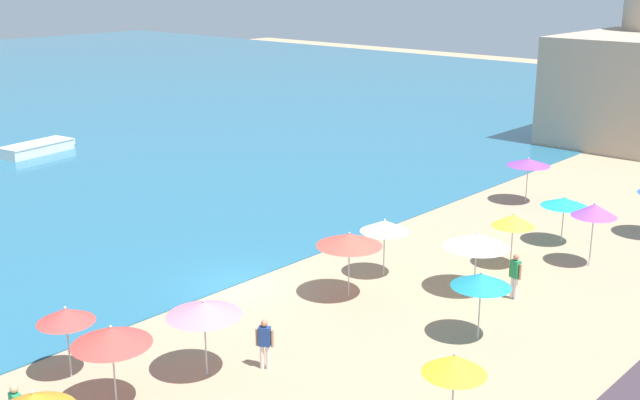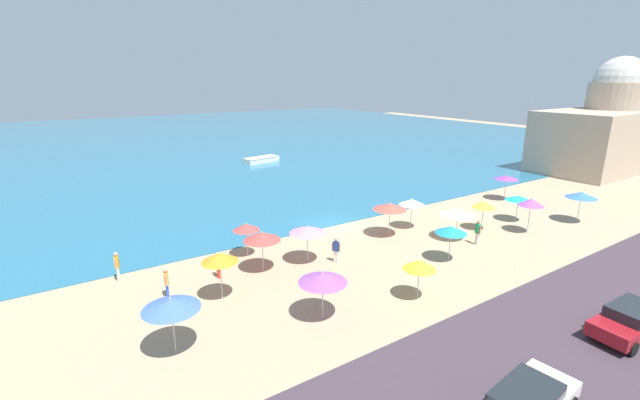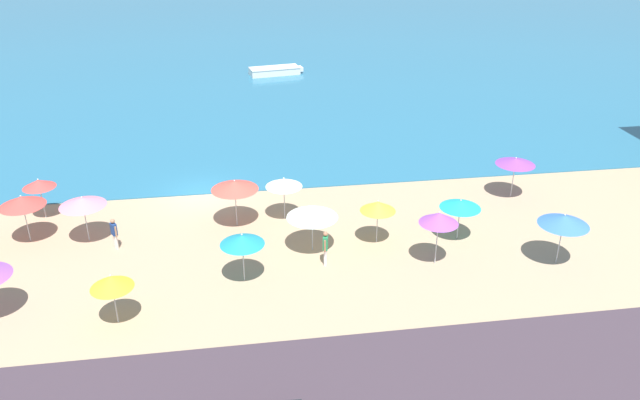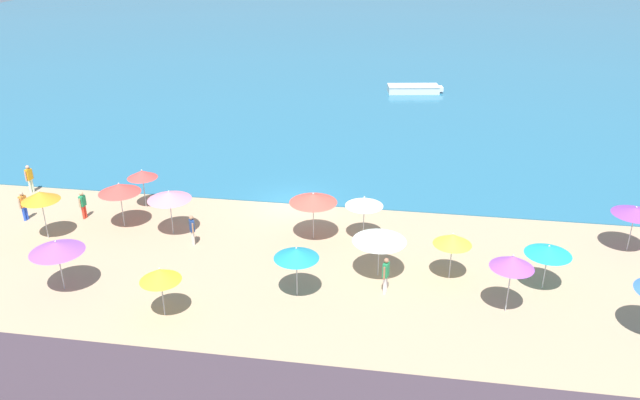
% 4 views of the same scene
% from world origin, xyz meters
% --- Properties ---
extents(ground_plane, '(160.00, 160.00, 0.00)m').
position_xyz_m(ground_plane, '(0.00, 0.00, 0.00)').
color(ground_plane, tan).
extents(sea, '(150.00, 110.00, 0.05)m').
position_xyz_m(sea, '(0.00, 55.00, 0.03)').
color(sea, '#266686').
rests_on(sea, ground_plane).
extents(coastal_road, '(80.00, 8.00, 0.06)m').
position_xyz_m(coastal_road, '(0.00, -18.00, 0.03)').
color(coastal_road, '#3D3039').
rests_on(coastal_road, ground_plane).
extents(beach_umbrella_0, '(2.21, 2.21, 2.54)m').
position_xyz_m(beach_umbrella_0, '(-8.38, -4.20, 2.22)').
color(beach_umbrella_0, '#B2B2B7').
rests_on(beach_umbrella_0, ground_plane).
extents(beach_umbrella_1, '(2.05, 2.05, 2.19)m').
position_xyz_m(beach_umbrella_1, '(12.92, -7.12, 1.92)').
color(beach_umbrella_1, '#B2B2B7').
rests_on(beach_umbrella_1, ground_plane).
extents(beach_umbrella_2, '(2.21, 2.21, 2.43)m').
position_xyz_m(beach_umbrella_2, '(17.68, -2.84, 2.18)').
color(beach_umbrella_2, '#B2B2B7').
rests_on(beach_umbrella_2, ground_plane).
extents(beach_umbrella_3, '(1.72, 1.72, 2.29)m').
position_xyz_m(beach_umbrella_3, '(-3.08, -11.75, 1.95)').
color(beach_umbrella_3, '#B2B2B7').
rests_on(beach_umbrella_3, ground_plane).
extents(beach_umbrella_4, '(1.98, 1.98, 2.40)m').
position_xyz_m(beach_umbrella_4, '(2.12, -9.41, 2.10)').
color(beach_umbrella_4, '#B2B2B7').
rests_on(beach_umbrella_4, ground_plane).
extents(beach_umbrella_5, '(1.91, 1.91, 2.69)m').
position_xyz_m(beach_umbrella_5, '(-11.71, -6.11, 2.37)').
color(beach_umbrella_5, '#B2B2B7').
rests_on(beach_umbrella_5, ground_plane).
extents(beach_umbrella_6, '(2.27, 2.27, 2.46)m').
position_xyz_m(beach_umbrella_6, '(-5.47, -4.61, 2.18)').
color(beach_umbrella_6, '#B2B2B7').
rests_on(beach_umbrella_6, ground_plane).
extents(beach_umbrella_7, '(2.40, 2.40, 2.61)m').
position_xyz_m(beach_umbrella_7, '(-15.03, -9.35, 2.31)').
color(beach_umbrella_7, '#B2B2B7').
rests_on(beach_umbrella_7, ground_plane).
extents(beach_umbrella_8, '(1.71, 1.71, 2.29)m').
position_xyz_m(beach_umbrella_8, '(-8.25, -1.65, 2.00)').
color(beach_umbrella_8, '#B2B2B7').
rests_on(beach_umbrella_8, ground_plane).
extents(beach_umbrella_9, '(1.94, 1.94, 2.40)m').
position_xyz_m(beach_umbrella_9, '(4.51, -3.64, 2.11)').
color(beach_umbrella_9, '#B2B2B7').
rests_on(beach_umbrella_9, ground_plane).
extents(beach_umbrella_10, '(2.48, 2.48, 2.39)m').
position_xyz_m(beach_umbrella_10, '(5.53, -7.18, 2.06)').
color(beach_umbrella_10, '#B2B2B7').
rests_on(beach_umbrella_10, ground_plane).
extents(beach_umbrella_11, '(1.76, 1.76, 2.33)m').
position_xyz_m(beach_umbrella_11, '(8.80, -6.89, 2.01)').
color(beach_umbrella_11, '#B2B2B7').
rests_on(beach_umbrella_11, ground_plane).
extents(beach_umbrella_12, '(2.36, 2.36, 2.45)m').
position_xyz_m(beach_umbrella_12, '(-8.30, -10.54, 2.14)').
color(beach_umbrella_12, '#B2B2B7').
rests_on(beach_umbrella_12, ground_plane).
extents(beach_umbrella_13, '(2.45, 2.45, 2.57)m').
position_xyz_m(beach_umbrella_13, '(1.94, -3.98, 2.27)').
color(beach_umbrella_13, '#B2B2B7').
rests_on(beach_umbrella_13, ground_plane).
extents(beach_umbrella_14, '(1.82, 1.82, 2.74)m').
position_xyz_m(beach_umbrella_14, '(11.07, -9.25, 2.40)').
color(beach_umbrella_14, '#B2B2B7').
rests_on(beach_umbrella_14, ground_plane).
extents(beach_umbrella_15, '(2.31, 2.31, 2.58)m').
position_xyz_m(beach_umbrella_15, '(16.76, -10.04, 2.27)').
color(beach_umbrella_15, '#B2B2B7').
rests_on(beach_umbrella_15, ground_plane).
extents(bather_0, '(0.28, 0.56, 1.69)m').
position_xyz_m(bather_0, '(-14.05, -4.35, 0.95)').
color(bather_0, blue).
rests_on(bather_0, ground_plane).
extents(bather_1, '(0.25, 0.57, 1.59)m').
position_xyz_m(bather_1, '(-10.97, -3.63, 0.89)').
color(bather_1, '#F23B28').
rests_on(bather_1, ground_plane).
extents(bather_2, '(0.37, 0.50, 1.63)m').
position_xyz_m(bather_2, '(-3.99, -5.62, 0.91)').
color(bather_2, silver).
rests_on(bather_2, ground_plane).
extents(bather_3, '(0.31, 0.55, 1.76)m').
position_xyz_m(bather_3, '(-15.89, -0.81, 0.99)').
color(bather_3, '#E3F2CE').
rests_on(bather_3, ground_plane).
extents(bather_4, '(0.30, 0.56, 1.75)m').
position_xyz_m(bather_4, '(5.94, -8.61, 0.99)').
color(bather_4, silver).
rests_on(bather_4, ground_plane).
extents(parked_car_2, '(4.14, 1.97, 1.44)m').
position_xyz_m(parked_car_2, '(2.28, -19.42, 0.83)').
color(parked_car_2, maroon).
rests_on(parked_car_2, coastal_road).
extents(skiff_nearshore, '(5.34, 2.60, 0.71)m').
position_xyz_m(skiff_nearshore, '(6.50, 26.53, 0.41)').
color(skiff_nearshore, white).
rests_on(skiff_nearshore, sea).
extents(harbor_fortress, '(14.90, 9.21, 13.71)m').
position_xyz_m(harbor_fortress, '(39.82, -0.86, 5.12)').
color(harbor_fortress, tan).
rests_on(harbor_fortress, ground_plane).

